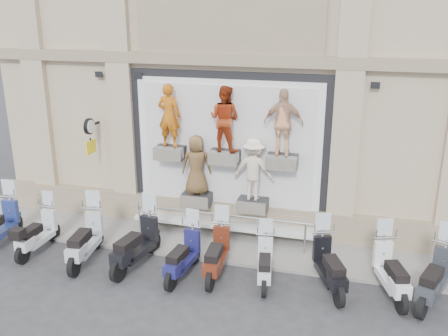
% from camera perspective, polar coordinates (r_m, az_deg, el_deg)
% --- Properties ---
extents(ground, '(90.00, 90.00, 0.00)m').
position_cam_1_polar(ground, '(12.02, -3.24, -12.95)').
color(ground, '#2D2D2F').
rests_on(ground, ground).
extents(sidewalk, '(16.00, 2.20, 0.08)m').
position_cam_1_polar(sidewalk, '(13.76, -0.48, -8.44)').
color(sidewalk, gray).
rests_on(sidewalk, ground).
extents(building, '(14.00, 8.60, 12.00)m').
position_cam_1_polar(building, '(17.05, 4.11, 17.49)').
color(building, tan).
rests_on(building, ground).
extents(shop_vitrine, '(5.60, 0.83, 4.30)m').
position_cam_1_polar(shop_vitrine, '(13.43, 0.58, 1.83)').
color(shop_vitrine, black).
rests_on(shop_vitrine, ground).
extents(guard_rail, '(5.06, 0.10, 0.93)m').
position_cam_1_polar(guard_rail, '(13.48, -0.60, -7.01)').
color(guard_rail, '#9EA0A5').
rests_on(guard_rail, ground).
extents(clock_sign_bracket, '(0.10, 0.80, 1.02)m').
position_cam_1_polar(clock_sign_bracket, '(14.58, -15.07, 4.07)').
color(clock_sign_bracket, black).
rests_on(clock_sign_bracket, ground).
extents(scooter_b, '(0.55, 1.84, 1.49)m').
position_cam_1_polar(scooter_b, '(13.91, -20.65, -6.19)').
color(scooter_b, silver).
rests_on(scooter_b, ground).
extents(scooter_c, '(0.85, 2.11, 1.67)m').
position_cam_1_polar(scooter_c, '(13.00, -15.65, -6.96)').
color(scooter_c, '#A7AFB5').
rests_on(scooter_c, ground).
extents(scooter_d, '(0.93, 2.17, 1.70)m').
position_cam_1_polar(scooter_d, '(12.46, -10.10, -7.58)').
color(scooter_d, black).
rests_on(scooter_d, ground).
extents(scooter_e, '(0.71, 1.89, 1.50)m').
position_cam_1_polar(scooter_e, '(11.94, -4.75, -9.08)').
color(scooter_e, '#16164E').
rests_on(scooter_e, ground).
extents(scooter_f, '(0.68, 1.96, 1.56)m').
position_cam_1_polar(scooter_f, '(11.93, -0.86, -8.88)').
color(scooter_f, '#521C0E').
rests_on(scooter_f, ground).
extents(scooter_g, '(0.77, 1.75, 1.38)m').
position_cam_1_polar(scooter_g, '(11.74, 4.71, -9.95)').
color(scooter_g, silver).
rests_on(scooter_g, ground).
extents(scooter_h, '(1.26, 2.04, 1.60)m').
position_cam_1_polar(scooter_h, '(11.64, 12.02, -9.95)').
color(scooter_h, black).
rests_on(scooter_h, ground).
extents(scooter_i, '(1.12, 2.02, 1.58)m').
position_cam_1_polar(scooter_i, '(11.77, 18.67, -10.28)').
color(scooter_i, white).
rests_on(scooter_i, ground).
extents(scooter_j, '(1.31, 2.11, 1.65)m').
position_cam_1_polar(scooter_j, '(11.82, 23.09, -10.52)').
color(scooter_j, '#292C32').
rests_on(scooter_j, ground).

